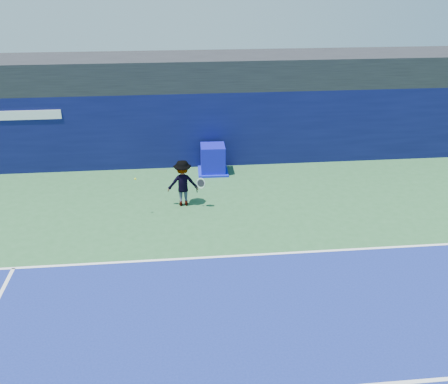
# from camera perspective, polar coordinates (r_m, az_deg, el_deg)

# --- Properties ---
(ground) EXTENTS (80.00, 80.00, 0.00)m
(ground) POSITION_cam_1_polar(r_m,az_deg,el_deg) (11.63, -2.05, -15.35)
(ground) COLOR #2A5D32
(ground) RESTS_ON ground
(baseline) EXTENTS (24.00, 0.10, 0.01)m
(baseline) POSITION_cam_1_polar(r_m,az_deg,el_deg) (14.06, -2.93, -7.53)
(baseline) COLOR white
(baseline) RESTS_ON ground
(stadium_band) EXTENTS (36.00, 3.00, 1.20)m
(stadium_band) POSITION_cam_1_polar(r_m,az_deg,el_deg) (20.80, -4.52, 13.64)
(stadium_band) COLOR black
(stadium_band) RESTS_ON back_wall_assembly
(back_wall_assembly) EXTENTS (36.00, 1.03, 3.00)m
(back_wall_assembly) POSITION_cam_1_polar(r_m,az_deg,el_deg) (20.33, -4.25, 7.30)
(back_wall_assembly) COLOR #0B0E3E
(back_wall_assembly) RESTS_ON ground
(equipment_cart) EXTENTS (1.20, 1.20, 1.12)m
(equipment_cart) POSITION_cam_1_polar(r_m,az_deg,el_deg) (19.61, -1.29, 3.66)
(equipment_cart) COLOR #0D0BA2
(equipment_cart) RESTS_ON ground
(tennis_player) EXTENTS (1.26, 0.69, 1.61)m
(tennis_player) POSITION_cam_1_polar(r_m,az_deg,el_deg) (16.80, -4.73, 1.02)
(tennis_player) COLOR silver
(tennis_player) RESTS_ON ground
(tennis_ball) EXTENTS (0.07, 0.07, 0.07)m
(tennis_ball) POSITION_cam_1_polar(r_m,az_deg,el_deg) (16.05, -10.10, 1.48)
(tennis_ball) COLOR yellow
(tennis_ball) RESTS_ON ground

